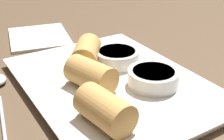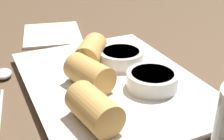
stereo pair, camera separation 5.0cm
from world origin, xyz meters
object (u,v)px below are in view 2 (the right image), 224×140
(dipping_bowl_near, at_px, (152,79))
(spoon, at_px, (3,79))
(serving_plate, at_px, (112,84))
(dipping_bowl_far, at_px, (121,57))
(napkin, at_px, (52,34))

(dipping_bowl_near, height_order, spoon, dipping_bowl_near)
(serving_plate, height_order, spoon, serving_plate)
(serving_plate, xyz_separation_m, dipping_bowl_near, (0.05, 0.05, 0.02))
(spoon, bearing_deg, dipping_bowl_near, 55.00)
(serving_plate, distance_m, dipping_bowl_far, 0.07)
(serving_plate, height_order, napkin, serving_plate)
(dipping_bowl_far, distance_m, napkin, 0.24)
(serving_plate, xyz_separation_m, spoon, (-0.09, -0.16, -0.00))
(dipping_bowl_near, relative_size, napkin, 0.45)
(napkin, bearing_deg, spoon, -36.29)
(serving_plate, bearing_deg, spoon, -121.11)
(serving_plate, bearing_deg, dipping_bowl_near, 43.99)
(dipping_bowl_near, bearing_deg, serving_plate, -136.01)
(dipping_bowl_near, distance_m, dipping_bowl_far, 0.09)
(serving_plate, distance_m, napkin, 0.28)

